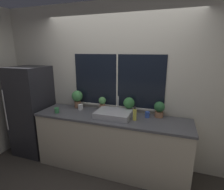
{
  "coord_description": "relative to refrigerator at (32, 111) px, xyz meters",
  "views": [
    {
      "loc": [
        0.86,
        -2.13,
        1.94
      ],
      "look_at": [
        0.02,
        0.3,
        1.28
      ],
      "focal_mm": 28.0,
      "sensor_mm": 36.0,
      "label": 1
    }
  ],
  "objects": [
    {
      "name": "ground_plane",
      "position": [
        1.59,
        -0.33,
        -0.83
      ],
      "size": [
        14.0,
        14.0,
        0.0
      ],
      "primitive_type": "plane",
      "color": "#38332D"
    },
    {
      "name": "mug_white",
      "position": [
        0.97,
        0.12,
        0.15
      ],
      "size": [
        0.09,
        0.09,
        0.09
      ],
      "color": "white",
      "rests_on": "counter"
    },
    {
      "name": "sink",
      "position": [
        1.63,
        -0.02,
        0.15
      ],
      "size": [
        0.54,
        0.45,
        0.27
      ],
      "color": "#ADADB2",
      "rests_on": "counter"
    },
    {
      "name": "refrigerator",
      "position": [
        0.0,
        0.0,
        0.0
      ],
      "size": [
        0.62,
        0.64,
        1.66
      ],
      "color": "#232328",
      "rests_on": "ground_plane"
    },
    {
      "name": "potted_plant_far_right",
      "position": [
        2.31,
        0.2,
        0.23
      ],
      "size": [
        0.16,
        0.16,
        0.25
      ],
      "color": "#9E6B4C",
      "rests_on": "counter"
    },
    {
      "name": "potted_plant_center_right",
      "position": [
        1.82,
        0.2,
        0.26
      ],
      "size": [
        0.18,
        0.18,
        0.27
      ],
      "color": "#9E6B4C",
      "rests_on": "counter"
    },
    {
      "name": "mug_blue",
      "position": [
        2.14,
        0.12,
        0.15
      ],
      "size": [
        0.07,
        0.07,
        0.09
      ],
      "color": "#3351AD",
      "rests_on": "counter"
    },
    {
      "name": "potted_plant_far_left",
      "position": [
        0.87,
        0.2,
        0.29
      ],
      "size": [
        0.2,
        0.2,
        0.31
      ],
      "color": "#9E6B4C",
      "rests_on": "counter"
    },
    {
      "name": "soap_bottle",
      "position": [
        1.98,
        -0.05,
        0.19
      ],
      "size": [
        0.05,
        0.05,
        0.22
      ],
      "color": "#DBD14C",
      "rests_on": "counter"
    },
    {
      "name": "wall_left",
      "position": [
        -0.59,
        1.17,
        0.52
      ],
      "size": [
        0.06,
        7.0,
        2.7
      ],
      "color": "beige",
      "rests_on": "ground_plane"
    },
    {
      "name": "wall_back",
      "position": [
        1.59,
        0.34,
        0.52
      ],
      "size": [
        8.0,
        0.09,
        2.7
      ],
      "color": "beige",
      "rests_on": "ground_plane"
    },
    {
      "name": "potted_plant_center_left",
      "position": [
        1.35,
        0.2,
        0.23
      ],
      "size": [
        0.12,
        0.12,
        0.24
      ],
      "color": "#9E6B4C",
      "rests_on": "counter"
    },
    {
      "name": "counter",
      "position": [
        1.59,
        -0.03,
        -0.36
      ],
      "size": [
        2.46,
        0.62,
        0.93
      ],
      "color": "#B2A893",
      "rests_on": "ground_plane"
    },
    {
      "name": "mug_green",
      "position": [
        0.69,
        -0.17,
        0.14
      ],
      "size": [
        0.07,
        0.07,
        0.09
      ],
      "color": "#38844C",
      "rests_on": "counter"
    }
  ]
}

